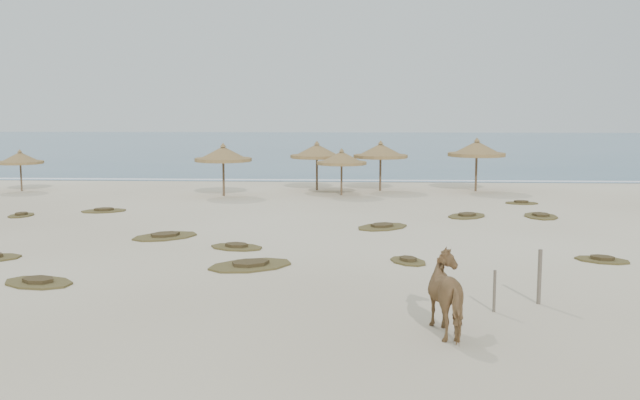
% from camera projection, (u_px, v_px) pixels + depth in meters
% --- Properties ---
extents(ground, '(160.00, 160.00, 0.00)m').
position_uv_depth(ground, '(310.00, 264.00, 22.09)').
color(ground, beige).
rests_on(ground, ground).
extents(ocean, '(200.00, 100.00, 0.01)m').
position_uv_depth(ocean, '(346.00, 144.00, 96.38)').
color(ocean, navy).
rests_on(ocean, ground).
extents(foam_line, '(70.00, 0.60, 0.01)m').
position_uv_depth(foam_line, '(335.00, 180.00, 47.84)').
color(foam_line, white).
rests_on(foam_line, ground).
extents(palapa_0, '(3.04, 3.04, 2.45)m').
position_uv_depth(palapa_0, '(20.00, 159.00, 41.49)').
color(palapa_0, brown).
rests_on(palapa_0, ground).
extents(palapa_1, '(3.20, 3.20, 2.93)m').
position_uv_depth(palapa_1, '(223.00, 155.00, 39.09)').
color(palapa_1, brown).
rests_on(palapa_1, ground).
extents(palapa_2, '(3.57, 3.57, 2.93)m').
position_uv_depth(palapa_2, '(317.00, 152.00, 41.83)').
color(palapa_2, brown).
rests_on(palapa_2, ground).
extents(palapa_3, '(3.69, 3.69, 2.96)m').
position_uv_depth(palapa_3, '(381.00, 152.00, 41.58)').
color(palapa_3, brown).
rests_on(palapa_3, ground).
extents(palapa_4, '(3.64, 3.64, 2.62)m').
position_uv_depth(palapa_4, '(342.00, 159.00, 39.48)').
color(palapa_4, brown).
rests_on(palapa_4, ground).
extents(palapa_5, '(4.02, 4.02, 3.14)m').
position_uv_depth(palapa_5, '(477.00, 150.00, 41.31)').
color(palapa_5, brown).
rests_on(palapa_5, ground).
extents(horse, '(1.34, 2.18, 1.71)m').
position_uv_depth(horse, '(452.00, 295.00, 15.13)').
color(horse, '#986E45').
rests_on(horse, ground).
extents(fence_post_near, '(0.12, 0.12, 1.36)m').
position_uv_depth(fence_post_near, '(539.00, 277.00, 17.47)').
color(fence_post_near, '#64574B').
rests_on(fence_post_near, ground).
extents(fence_post_far, '(0.08, 0.08, 1.01)m').
position_uv_depth(fence_post_far, '(494.00, 291.00, 16.81)').
color(fence_post_far, '#64574B').
rests_on(fence_post_far, ground).
extents(scrub_1, '(3.04, 2.97, 0.16)m').
position_uv_depth(scrub_1, '(165.00, 236.00, 26.67)').
color(scrub_1, brown).
rests_on(scrub_1, ground).
extents(scrub_2, '(2.22, 1.81, 0.16)m').
position_uv_depth(scrub_2, '(237.00, 247.00, 24.59)').
color(scrub_2, brown).
rests_on(scrub_2, ground).
extents(scrub_3, '(2.81, 2.80, 0.16)m').
position_uv_depth(scrub_3, '(382.00, 226.00, 28.81)').
color(scrub_3, brown).
rests_on(scrub_3, ground).
extents(scrub_4, '(2.00, 1.74, 0.16)m').
position_uv_depth(scrub_4, '(602.00, 259.00, 22.48)').
color(scrub_4, brown).
rests_on(scrub_4, ground).
extents(scrub_5, '(1.50, 2.25, 0.16)m').
position_uv_depth(scrub_5, '(541.00, 216.00, 31.69)').
color(scrub_5, brown).
rests_on(scrub_5, ground).
extents(scrub_6, '(2.42, 2.00, 0.16)m').
position_uv_depth(scrub_6, '(104.00, 210.00, 33.36)').
color(scrub_6, brown).
rests_on(scrub_6, ground).
extents(scrub_7, '(2.48, 2.63, 0.16)m').
position_uv_depth(scrub_7, '(467.00, 216.00, 31.75)').
color(scrub_7, brown).
rests_on(scrub_7, ground).
extents(scrub_8, '(1.09, 1.59, 0.16)m').
position_uv_depth(scrub_8, '(21.00, 215.00, 31.94)').
color(scrub_8, brown).
rests_on(scrub_8, ground).
extents(scrub_9, '(3.23, 2.96, 0.16)m').
position_uv_depth(scrub_9, '(250.00, 265.00, 21.72)').
color(scrub_9, brown).
rests_on(scrub_9, ground).
extents(scrub_10, '(1.72, 1.18, 0.16)m').
position_uv_depth(scrub_10, '(521.00, 203.00, 36.11)').
color(scrub_10, brown).
rests_on(scrub_10, ground).
extents(scrub_11, '(2.48, 2.05, 0.16)m').
position_uv_depth(scrub_11, '(38.00, 282.00, 19.57)').
color(scrub_11, brown).
rests_on(scrub_11, ground).
extents(scrub_12, '(1.53, 1.76, 0.16)m').
position_uv_depth(scrub_12, '(408.00, 261.00, 22.31)').
color(scrub_12, brown).
rests_on(scrub_12, ground).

